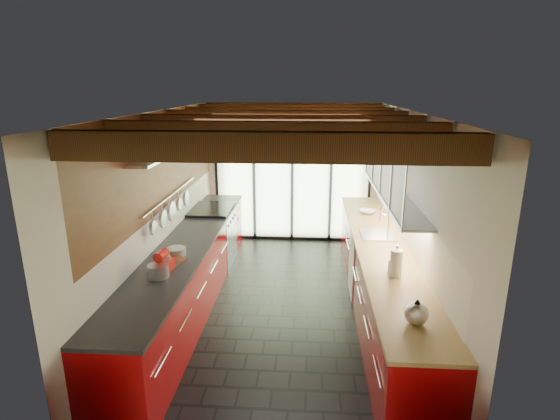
% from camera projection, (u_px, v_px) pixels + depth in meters
% --- Properties ---
extents(ground, '(5.50, 5.50, 0.00)m').
position_uv_depth(ground, '(283.00, 306.00, 5.97)').
color(ground, black).
rests_on(ground, ground).
extents(room_shell, '(5.50, 5.50, 5.50)m').
position_uv_depth(room_shell, '(283.00, 188.00, 5.51)').
color(room_shell, silver).
rests_on(room_shell, ground).
extents(ceiling_beams, '(3.14, 5.06, 4.90)m').
position_uv_depth(ceiling_beams, '(285.00, 121.00, 5.65)').
color(ceiling_beams, '#593316').
rests_on(ceiling_beams, ground).
extents(glass_door, '(2.95, 0.10, 2.90)m').
position_uv_depth(glass_door, '(292.00, 155.00, 8.09)').
color(glass_door, '#C6EAAD').
rests_on(glass_door, ground).
extents(left_counter, '(0.68, 5.00, 0.92)m').
position_uv_depth(left_counter, '(190.00, 272.00, 5.93)').
color(left_counter, '#9E070A').
rests_on(left_counter, ground).
extents(range_stove, '(0.66, 0.90, 0.97)m').
position_uv_depth(range_stove, '(213.00, 236.00, 7.31)').
color(range_stove, silver).
rests_on(range_stove, ground).
extents(right_counter, '(0.68, 5.00, 0.92)m').
position_uv_depth(right_counter, '(379.00, 278.00, 5.76)').
color(right_counter, '#9E070A').
rests_on(right_counter, ground).
extents(sink_assembly, '(0.45, 0.52, 0.43)m').
position_uv_depth(sink_assembly, '(378.00, 232.00, 6.00)').
color(sink_assembly, silver).
rests_on(sink_assembly, right_counter).
extents(upper_cabinets_right, '(0.34, 3.00, 3.00)m').
position_uv_depth(upper_cabinets_right, '(395.00, 170.00, 5.65)').
color(upper_cabinets_right, silver).
rests_on(upper_cabinets_right, ground).
extents(left_wall_fixtures, '(0.28, 2.60, 0.96)m').
position_uv_depth(left_wall_fixtures, '(173.00, 169.00, 5.73)').
color(left_wall_fixtures, silver).
rests_on(left_wall_fixtures, ground).
extents(stand_mixer, '(0.20, 0.30, 0.26)m').
position_uv_depth(stand_mixer, '(163.00, 263.00, 4.81)').
color(stand_mixer, red).
rests_on(stand_mixer, left_counter).
extents(pot_large, '(0.24, 0.24, 0.14)m').
position_uv_depth(pot_large, '(158.00, 271.00, 4.67)').
color(pot_large, silver).
rests_on(pot_large, left_counter).
extents(pot_small, '(0.28, 0.28, 0.09)m').
position_uv_depth(pot_small, '(176.00, 251.00, 5.29)').
color(pot_small, silver).
rests_on(pot_small, left_counter).
extents(cutting_board, '(0.33, 0.39, 0.03)m').
position_uv_depth(cutting_board, '(170.00, 262.00, 5.04)').
color(cutting_board, brown).
rests_on(cutting_board, left_counter).
extents(kettle, '(0.22, 0.26, 0.24)m').
position_uv_depth(kettle, '(417.00, 312.00, 3.75)').
color(kettle, silver).
rests_on(kettle, right_counter).
extents(paper_towel, '(0.15, 0.15, 0.36)m').
position_uv_depth(paper_towel, '(396.00, 264.00, 4.66)').
color(paper_towel, white).
rests_on(paper_towel, right_counter).
extents(soap_bottle, '(0.11, 0.11, 0.19)m').
position_uv_depth(soap_bottle, '(394.00, 264.00, 4.80)').
color(soap_bottle, silver).
rests_on(soap_bottle, right_counter).
extents(bowl, '(0.32, 0.32, 0.06)m').
position_uv_depth(bowl, '(368.00, 212.00, 7.00)').
color(bowl, silver).
rests_on(bowl, right_counter).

